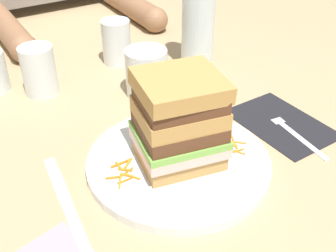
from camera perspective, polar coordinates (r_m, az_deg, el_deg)
name	(u,v)px	position (r m, az deg, el deg)	size (l,w,h in m)	color
ground_plane	(182,169)	(0.62, 1.86, -5.89)	(3.00, 3.00, 0.00)	tan
main_plate	(179,162)	(0.62, 1.47, -4.93)	(0.27, 0.27, 0.01)	white
sandwich	(179,121)	(0.57, 1.54, 0.67)	(0.14, 0.13, 0.14)	tan
carrot_shred_0	(120,181)	(0.58, -6.52, -7.39)	(0.00, 0.00, 0.03)	orange
carrot_shred_1	(121,163)	(0.61, -6.46, -5.07)	(0.00, 0.00, 0.03)	orange
carrot_shred_2	(119,166)	(0.60, -6.65, -5.44)	(0.00, 0.00, 0.02)	orange
carrot_shred_3	(127,172)	(0.59, -5.65, -6.27)	(0.00, 0.00, 0.03)	orange
carrot_shred_4	(125,181)	(0.58, -5.86, -7.39)	(0.00, 0.00, 0.02)	orange
carrot_shred_5	(127,164)	(0.60, -5.53, -5.20)	(0.00, 0.00, 0.03)	orange
carrot_shred_6	(133,177)	(0.58, -4.77, -6.89)	(0.00, 0.00, 0.02)	orange
carrot_shred_7	(127,175)	(0.59, -5.61, -6.68)	(0.00, 0.00, 0.02)	orange
carrot_shred_8	(125,170)	(0.59, -5.83, -5.95)	(0.00, 0.00, 0.02)	orange
carrot_shred_9	(114,177)	(0.58, -7.39, -6.94)	(0.00, 0.00, 0.02)	orange
carrot_shred_10	(223,144)	(0.64, 7.42, -2.39)	(0.00, 0.00, 0.03)	orange
carrot_shred_11	(235,151)	(0.63, 9.14, -3.43)	(0.00, 0.00, 0.03)	orange
carrot_shred_12	(231,142)	(0.65, 8.56, -2.22)	(0.00, 0.00, 0.03)	orange
carrot_shred_13	(236,142)	(0.65, 9.19, -2.18)	(0.00, 0.00, 0.03)	orange
carrot_shred_14	(234,145)	(0.65, 8.98, -2.54)	(0.00, 0.00, 0.02)	orange
carrot_shred_15	(239,152)	(0.63, 9.56, -3.51)	(0.00, 0.00, 0.02)	orange
carrot_shred_16	(233,138)	(0.66, 8.76, -1.65)	(0.00, 0.00, 0.03)	orange
carrot_shred_17	(219,141)	(0.65, 6.89, -2.04)	(0.00, 0.00, 0.03)	orange
napkin_dark	(281,123)	(0.74, 15.12, 0.39)	(0.12, 0.17, 0.00)	black
fork	(290,128)	(0.72, 16.25, -0.31)	(0.03, 0.17, 0.00)	silver
knife	(67,204)	(0.58, -13.55, -10.28)	(0.03, 0.20, 0.00)	silver
juice_glass	(147,75)	(0.78, -2.93, 6.88)	(0.08, 0.08, 0.09)	white
water_bottle	(199,9)	(0.86, 4.21, 15.56)	(0.07, 0.07, 0.27)	silver
empty_tumbler_0	(116,42)	(0.91, -7.03, 11.28)	(0.06, 0.06, 0.09)	silver
empty_tumbler_2	(39,70)	(0.82, -17.12, 7.25)	(0.06, 0.06, 0.09)	silver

